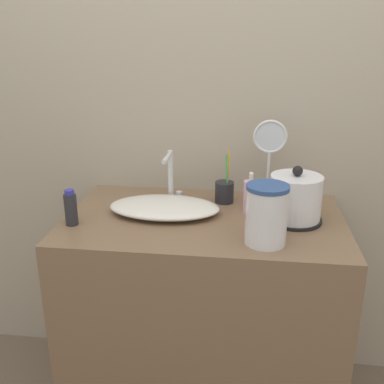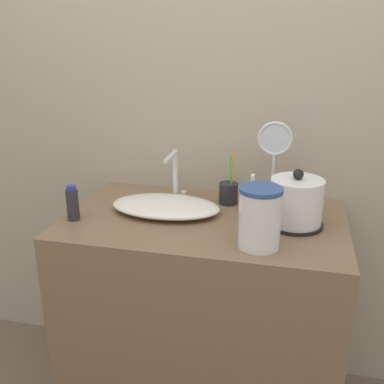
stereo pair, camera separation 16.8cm
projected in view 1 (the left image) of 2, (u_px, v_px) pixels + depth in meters
name	position (u px, v px, depth m)	size (l,w,h in m)	color
wall_back	(213.00, 94.00, 1.88)	(6.00, 0.04, 2.60)	#ADA38E
vanity_counter	(203.00, 315.00, 1.86)	(1.06, 0.63, 0.88)	brown
sink_basin	(164.00, 207.00, 1.74)	(0.43, 0.25, 0.05)	silver
faucet	(171.00, 174.00, 1.82)	(0.06, 0.15, 0.21)	silver
electric_kettle	(295.00, 200.00, 1.65)	(0.21, 0.21, 0.21)	black
toothbrush_cup	(224.00, 191.00, 1.85)	(0.08, 0.08, 0.22)	#232328
lotion_bottle	(250.00, 196.00, 1.73)	(0.05, 0.05, 0.16)	#EAA8C6
shampoo_bottle	(71.00, 208.00, 1.62)	(0.05, 0.05, 0.13)	#28282D
vanity_mirror	(269.00, 155.00, 1.78)	(0.13, 0.09, 0.35)	silver
water_pitcher	(266.00, 215.00, 1.47)	(0.14, 0.14, 0.20)	silver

